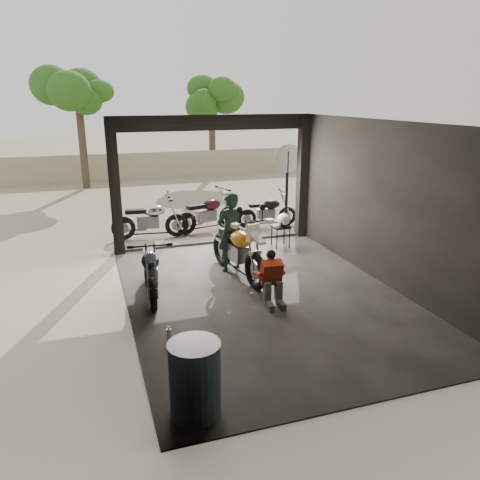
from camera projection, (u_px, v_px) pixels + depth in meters
ground at (263, 295)px, 8.88m from camera, size 80.00×80.00×0.00m
garage at (254, 223)px, 9.00m from camera, size 7.00×7.13×3.20m
boundary_wall at (154, 165)px, 21.41m from camera, size 18.00×0.30×1.20m
tree_left at (77, 86)px, 18.15m from camera, size 2.20×2.20×5.60m
tree_right at (212, 98)px, 21.37m from camera, size 2.20×2.20×5.00m
main_bike at (238, 246)px, 9.62m from camera, size 1.14×2.14×1.35m
left_bike at (150, 267)px, 8.69m from camera, size 0.87×1.79×1.17m
outside_bike_a at (150, 217)px, 12.28m from camera, size 1.83×0.92×1.19m
outside_bike_b at (208, 211)px, 12.95m from camera, size 1.87×1.16×1.17m
outside_bike_c at (268, 209)px, 13.39m from camera, size 1.57×0.72×1.04m
rider at (230, 233)px, 9.88m from camera, size 0.72×0.59×1.72m
mechanic at (273, 280)px, 8.31m from camera, size 0.55×0.71×0.97m
stool at (281, 229)px, 11.55m from camera, size 0.40×0.40×0.56m
helmet at (284, 220)px, 11.47m from camera, size 0.41×0.42×0.31m
oil_drum at (195, 380)px, 5.42m from camera, size 0.63×0.63×0.93m
sign_post at (287, 172)px, 12.93m from camera, size 0.79×0.08×2.38m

